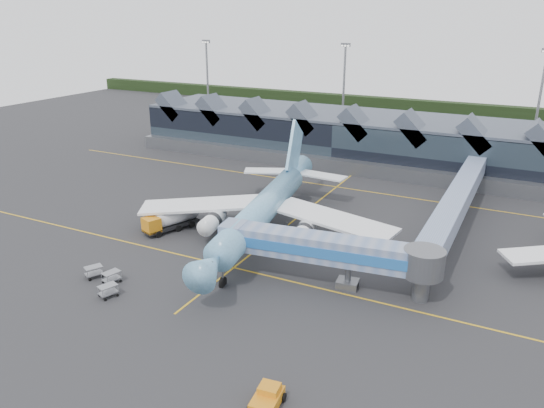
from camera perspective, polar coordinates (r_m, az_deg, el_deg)
The scene contains 10 objects.
ground at distance 72.07m, azimuth -0.86°, elevation -4.31°, with size 260.00×260.00×0.00m, color #262628.
taxi_stripes at distance 80.34m, azimuth 2.47°, elevation -1.69°, with size 120.00×60.00×0.01m.
tree_line_far at distance 173.07m, azimuth 16.66°, elevation 9.93°, with size 260.00×4.00×4.00m, color black.
terminal at distance 114.05m, azimuth 8.08°, elevation 7.22°, with size 90.00×22.25×12.52m.
light_masts at distance 122.45m, azimuth 22.53°, elevation 10.42°, with size 132.40×42.56×22.45m.
main_airliner at distance 73.73m, azimuth -0.75°, elevation -0.32°, with size 36.94×42.97×13.84m.
jet_bridge at distance 60.13m, azimuth 7.30°, elevation -5.15°, with size 25.65×6.68×6.06m.
fuel_truck at distance 77.42m, azimuth -10.66°, elevation -1.56°, with size 5.01×8.86×3.01m.
pushback_tug at distance 44.75m, azimuth -0.52°, elevation -20.21°, with size 2.65×3.85×1.62m.
baggage_carts at distance 64.25m, azimuth -17.57°, elevation -7.72°, with size 6.75×4.99×1.38m.
Camera 1 is at (30.81, -58.06, 29.57)m, focal length 35.00 mm.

